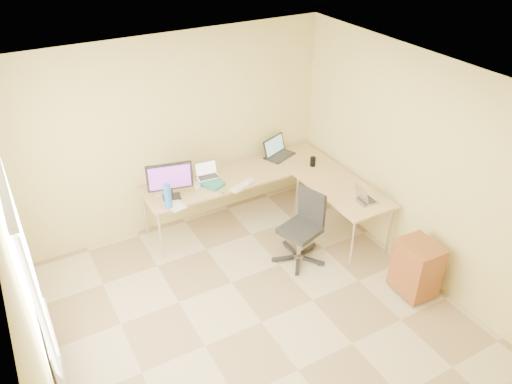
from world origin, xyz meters
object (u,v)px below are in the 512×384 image
water_bottle (168,196)px  keyboard (243,185)px  office_chair (300,227)px  desk_fan (158,184)px  monitor (170,181)px  desk_main (240,196)px  laptop_center (208,171)px  laptop_return (368,194)px  desk_return (341,213)px  cabinet (417,268)px  laptop_black (280,148)px  mug (197,186)px

water_bottle → keyboard: bearing=0.0°
office_chair → desk_fan: bearing=120.7°
keyboard → water_bottle: bearing=156.8°
monitor → keyboard: bearing=1.4°
desk_main → laptop_center: bearing=175.1°
desk_fan → laptop_return: desk_fan is taller
desk_return → monitor: size_ratio=2.32×
cabinet → laptop_return: bearing=92.3°
desk_fan → cabinet: (2.16, -2.33, -0.52)m
water_bottle → office_chair: 1.64m
desk_main → desk_return: size_ratio=2.04×
laptop_black → mug: size_ratio=4.56×
desk_return → monitor: 2.26m
keyboard → water_bottle: size_ratio=1.31×
keyboard → laptop_return: (1.16, -1.07, 0.09)m
monitor → keyboard: 0.95m
laptop_center → office_chair: bearing=-55.3°
laptop_center → mug: laptop_center is taller
laptop_black → office_chair: bearing=-132.7°
desk_main → water_bottle: bearing=-165.2°
desk_main → water_bottle: size_ratio=8.48×
monitor → cabinet: monitor is taller
water_bottle → office_chair: size_ratio=0.34×
laptop_center → laptop_black: laptop_black is taller
cabinet → mug: bearing=130.0°
laptop_center → keyboard: laptop_center is taller
laptop_center → water_bottle: 0.75m
keyboard → mug: size_ratio=4.33×
laptop_black → water_bottle: 1.91m
desk_main → office_chair: bearing=-79.5°
desk_return → cabinet: desk_return is taller
monitor → office_chair: monitor is taller
laptop_black → office_chair: 1.46m
desk_fan → keyboard: bearing=5.3°
laptop_center → laptop_black: size_ratio=0.70×
water_bottle → desk_return: bearing=-18.5°
laptop_black → water_bottle: (-1.85, -0.46, 0.02)m
laptop_center → desk_fan: desk_fan is taller
desk_fan → cabinet: size_ratio=0.47×
mug → laptop_return: bearing=-37.1°
desk_main → keyboard: bearing=-111.7°
desk_main → office_chair: (0.21, -1.15, 0.14)m
laptop_black → desk_fan: desk_fan is taller
keyboard → laptop_center: bearing=111.5°
desk_return → desk_main: bearing=134.3°
desk_main → desk_fan: bearing=178.2°
laptop_return → desk_main: bearing=40.7°
desk_return → office_chair: 0.79m
keyboard → cabinet: 2.34m
desk_fan → laptop_center: bearing=23.9°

